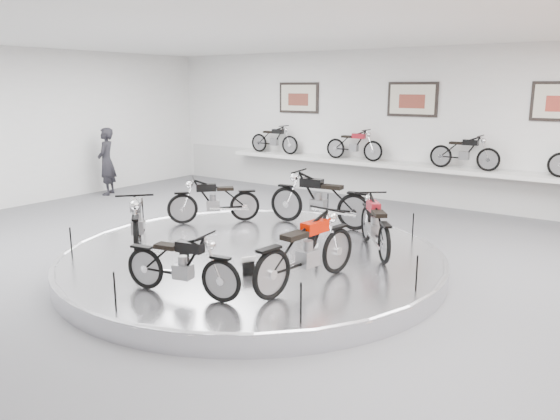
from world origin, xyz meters
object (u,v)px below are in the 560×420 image
Objects in this scene: bike_e at (182,264)px; bike_a at (375,224)px; display_platform at (253,260)px; bike_b at (319,199)px; shelf at (405,166)px; bike_d at (137,219)px; visitor at (107,161)px; bike_f at (307,250)px; bike_c at (214,200)px.

bike_a is at bearing 58.78° from bike_e.
bike_b reaches higher than display_platform.
bike_b is at bearing -89.97° from shelf.
bike_d reaches higher than bike_e.
bike_b is 7.42m from visitor.
bike_d is 6.81m from visitor.
shelf is 7.41m from bike_f.
bike_f reaches higher than display_platform.
bike_a is 0.92× the size of bike_f.
bike_f is (1.62, -0.83, 0.67)m from display_platform.
bike_d is (-1.70, -7.40, -0.18)m from shelf.
bike_a is at bearing 143.39° from bike_b.
bike_a reaches higher than bike_e.
shelf is 7.33× the size of bike_e.
visitor is (-7.40, 2.72, 0.80)m from display_platform.
visitor is (-7.40, -3.68, -0.05)m from shelf.
bike_d is (-3.38, -2.20, 0.04)m from bike_a.
visitor is at bearing 41.33° from bike_a.
bike_d is 3.33m from bike_f.
bike_e is 1.71m from bike_f.
display_platform is 0.58× the size of shelf.
bike_c is 1.06× the size of bike_e.
bike_f is (1.15, 1.27, 0.08)m from bike_e.
bike_e is 9.24m from visitor.
bike_f reaches higher than bike_c.
bike_b is at bearing 103.18° from bike_d.
bike_b reaches higher than bike_a.
display_platform is 3.37× the size of visitor.
shelf is at bearing -156.66° from bike_c.
bike_b is (0.00, 2.15, 0.70)m from display_platform.
bike_f is (1.62, -7.23, -0.18)m from shelf.
bike_b is at bearing 21.11° from bike_a.
bike_b is at bearing 89.95° from display_platform.
bike_c is (-1.89, -5.27, -0.23)m from shelf.
bike_a is 1.02× the size of bike_c.
visitor is at bearing 75.79° from bike_f.
display_platform is 3.64× the size of bike_d.
bike_c is at bearing 149.04° from display_platform.
bike_b is 4.28m from bike_e.
visitor reaches higher than bike_d.
display_platform is at bearing 83.13° from bike_b.
visitor is at bearing 137.31° from bike_e.
shelf is 4.25m from bike_b.
bike_d reaches higher than display_platform.
bike_a is at bearing -72.17° from shelf.
shelf is 6.26× the size of bike_d.
bike_b is 3.39m from bike_f.
bike_e is (2.18, -1.10, -0.08)m from bike_d.
bike_e is 0.85× the size of bike_f.
bike_f is at bearing -77.37° from shelf.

